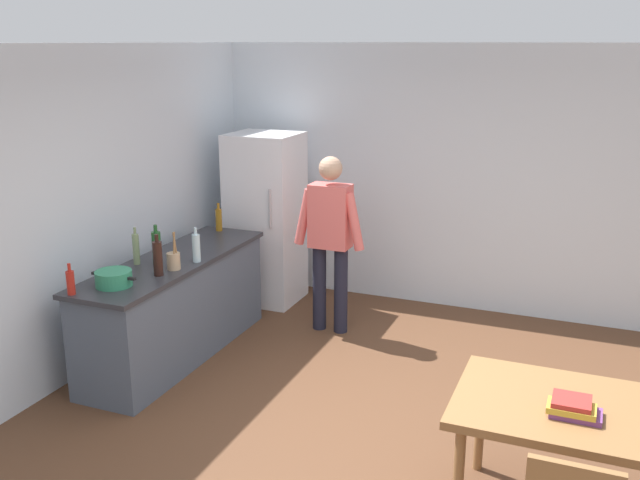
% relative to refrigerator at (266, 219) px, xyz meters
% --- Properties ---
extents(ground_plane, '(14.00, 14.00, 0.00)m').
position_rel_refrigerator_xyz_m(ground_plane, '(1.90, -2.40, -0.90)').
color(ground_plane, brown).
extents(wall_back, '(6.40, 0.12, 2.70)m').
position_rel_refrigerator_xyz_m(wall_back, '(1.90, 0.60, 0.45)').
color(wall_back, silver).
rests_on(wall_back, ground_plane).
extents(wall_left, '(0.12, 5.60, 2.70)m').
position_rel_refrigerator_xyz_m(wall_left, '(-0.70, -2.20, 0.45)').
color(wall_left, silver).
rests_on(wall_left, ground_plane).
extents(kitchen_counter, '(0.64, 2.20, 0.90)m').
position_rel_refrigerator_xyz_m(kitchen_counter, '(-0.10, -1.60, -0.45)').
color(kitchen_counter, '#4C5666').
rests_on(kitchen_counter, ground_plane).
extents(refrigerator, '(0.70, 0.67, 1.80)m').
position_rel_refrigerator_xyz_m(refrigerator, '(0.00, 0.00, 0.00)').
color(refrigerator, white).
rests_on(refrigerator, ground_plane).
extents(person, '(0.70, 0.22, 1.70)m').
position_rel_refrigerator_xyz_m(person, '(0.95, -0.55, 0.08)').
color(person, '#1E1E2D').
rests_on(person, ground_plane).
extents(dining_table, '(1.40, 0.90, 0.75)m').
position_rel_refrigerator_xyz_m(dining_table, '(3.30, -2.70, -0.23)').
color(dining_table, olive).
rests_on(dining_table, ground_plane).
extents(cooking_pot, '(0.40, 0.28, 0.12)m').
position_rel_refrigerator_xyz_m(cooking_pot, '(-0.12, -2.36, 0.06)').
color(cooking_pot, '#2D845B').
rests_on(cooking_pot, kitchen_counter).
extents(utensil_jar, '(0.11, 0.11, 0.32)m').
position_rel_refrigerator_xyz_m(utensil_jar, '(0.07, -1.84, 0.08)').
color(utensil_jar, tan).
rests_on(utensil_jar, kitchen_counter).
extents(bottle_sauce_red, '(0.06, 0.06, 0.24)m').
position_rel_refrigerator_xyz_m(bottle_sauce_red, '(-0.30, -2.64, 0.10)').
color(bottle_sauce_red, '#B22319').
rests_on(bottle_sauce_red, kitchen_counter).
extents(bottle_wine_dark, '(0.08, 0.08, 0.34)m').
position_rel_refrigerator_xyz_m(bottle_wine_dark, '(0.05, -2.02, 0.15)').
color(bottle_wine_dark, black).
rests_on(bottle_wine_dark, kitchen_counter).
extents(bottle_wine_green, '(0.08, 0.08, 0.34)m').
position_rel_refrigerator_xyz_m(bottle_wine_green, '(-0.14, -1.77, 0.15)').
color(bottle_wine_green, '#1E5123').
rests_on(bottle_wine_green, kitchen_counter).
extents(bottle_water_clear, '(0.07, 0.07, 0.30)m').
position_rel_refrigerator_xyz_m(bottle_water_clear, '(0.14, -1.59, 0.13)').
color(bottle_water_clear, silver).
rests_on(bottle_water_clear, kitchen_counter).
extents(bottle_vinegar_tall, '(0.06, 0.06, 0.32)m').
position_rel_refrigerator_xyz_m(bottle_vinegar_tall, '(-0.30, -1.84, 0.14)').
color(bottle_vinegar_tall, gray).
rests_on(bottle_vinegar_tall, kitchen_counter).
extents(bottle_oil_amber, '(0.06, 0.06, 0.28)m').
position_rel_refrigerator_xyz_m(bottle_oil_amber, '(-0.21, -0.62, 0.12)').
color(bottle_oil_amber, '#996619').
rests_on(bottle_oil_amber, kitchen_counter).
extents(book_stack, '(0.29, 0.20, 0.09)m').
position_rel_refrigerator_xyz_m(book_stack, '(3.25, -2.82, -0.10)').
color(book_stack, '#753D7F').
rests_on(book_stack, dining_table).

